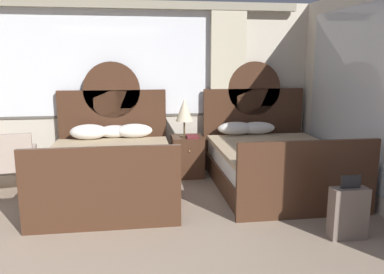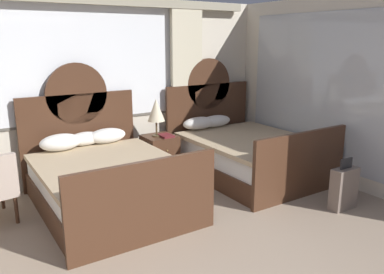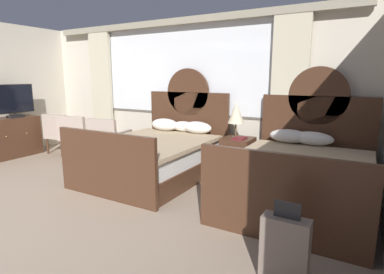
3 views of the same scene
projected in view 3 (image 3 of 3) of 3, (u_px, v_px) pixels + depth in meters
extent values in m
cube|color=beige|center=(183.00, 91.00, 5.99)|extent=(6.81, 0.07, 2.70)
cube|color=#605B52|center=(182.00, 68.00, 5.86)|extent=(3.83, 0.02, 1.80)
cube|color=white|center=(181.00, 68.00, 5.86)|extent=(3.75, 0.02, 1.72)
cube|color=beige|center=(102.00, 92.00, 6.88)|extent=(0.57, 0.08, 2.60)
cube|color=beige|center=(289.00, 97.00, 4.88)|extent=(0.57, 0.08, 2.60)
cube|color=#9C957E|center=(179.00, 21.00, 5.63)|extent=(6.26, 0.10, 0.12)
cube|color=#472B1C|center=(155.00, 168.00, 5.07)|extent=(1.59, 2.11, 0.30)
cube|color=white|center=(154.00, 151.00, 5.02)|extent=(1.53, 2.01, 0.26)
cube|color=tan|center=(151.00, 142.00, 4.92)|extent=(1.63, 1.91, 0.06)
cube|color=#472B1C|center=(188.00, 127.00, 5.90)|extent=(1.67, 0.06, 1.34)
cylinder|color=#472B1C|center=(188.00, 92.00, 5.77)|extent=(0.88, 0.06, 0.88)
cube|color=#472B1C|center=(105.00, 166.00, 4.09)|extent=(1.67, 0.06, 0.92)
ellipsoid|color=white|center=(165.00, 125.00, 5.81)|extent=(0.56, 0.31, 0.23)
ellipsoid|color=white|center=(184.00, 126.00, 5.71)|extent=(0.48, 0.25, 0.19)
ellipsoid|color=white|center=(197.00, 127.00, 5.52)|extent=(0.56, 0.27, 0.22)
cube|color=#472B1C|center=(299.00, 193.00, 3.96)|extent=(1.59, 2.11, 0.30)
cube|color=white|center=(300.00, 172.00, 3.90)|extent=(1.53, 2.01, 0.26)
cube|color=tan|center=(300.00, 162.00, 3.80)|extent=(1.63, 1.91, 0.06)
cube|color=#472B1C|center=(315.00, 139.00, 4.78)|extent=(1.67, 0.06, 1.34)
cylinder|color=#472B1C|center=(318.00, 96.00, 4.65)|extent=(0.88, 0.06, 0.88)
cube|color=#472B1C|center=(278.00, 199.00, 2.97)|extent=(1.67, 0.06, 0.92)
ellipsoid|color=white|center=(289.00, 136.00, 4.75)|extent=(0.59, 0.31, 0.21)
ellipsoid|color=white|center=(312.00, 138.00, 4.57)|extent=(0.59, 0.26, 0.20)
cube|color=#472B1C|center=(237.00, 156.00, 5.14)|extent=(0.48, 0.48, 0.63)
sphere|color=tan|center=(232.00, 151.00, 4.89)|extent=(0.02, 0.02, 0.02)
cylinder|color=brown|center=(235.00, 137.00, 5.10)|extent=(0.14, 0.14, 0.02)
cylinder|color=brown|center=(236.00, 130.00, 5.07)|extent=(0.03, 0.03, 0.22)
cone|color=beige|center=(236.00, 113.00, 5.02)|extent=(0.27, 0.27, 0.34)
cube|color=maroon|center=(239.00, 138.00, 4.96)|extent=(0.18, 0.26, 0.03)
sphere|color=tan|center=(27.00, 133.00, 6.32)|extent=(0.03, 0.03, 0.03)
sphere|color=tan|center=(6.00, 137.00, 5.97)|extent=(0.03, 0.03, 0.03)
cube|color=black|center=(16.00, 116.00, 6.33)|extent=(0.20, 0.28, 0.04)
cylinder|color=black|center=(15.00, 114.00, 6.32)|extent=(0.04, 0.04, 0.05)
cube|color=black|center=(14.00, 99.00, 6.26)|extent=(0.04, 0.82, 0.58)
cube|color=black|center=(14.00, 99.00, 6.25)|extent=(0.01, 0.78, 0.54)
cube|color=#B29E8E|center=(111.00, 141.00, 6.04)|extent=(0.73, 0.73, 0.10)
cube|color=#B29E8E|center=(101.00, 130.00, 5.74)|extent=(0.64, 0.18, 0.42)
cube|color=#B29E8E|center=(123.00, 135.00, 5.91)|extent=(0.15, 0.58, 0.16)
cube|color=#B29E8E|center=(98.00, 133.00, 6.12)|extent=(0.15, 0.58, 0.16)
cylinder|color=#472B1C|center=(130.00, 150.00, 6.23)|extent=(0.04, 0.04, 0.34)
cylinder|color=#472B1C|center=(108.00, 148.00, 6.43)|extent=(0.04, 0.04, 0.34)
cylinder|color=#472B1C|center=(115.00, 156.00, 5.74)|extent=(0.04, 0.04, 0.34)
cylinder|color=#472B1C|center=(91.00, 154.00, 5.93)|extent=(0.04, 0.04, 0.34)
cube|color=#B29E8E|center=(81.00, 137.00, 6.46)|extent=(0.76, 0.76, 0.10)
cube|color=#B29E8E|center=(71.00, 127.00, 6.15)|extent=(0.64, 0.21, 0.42)
cube|color=#B29E8E|center=(92.00, 131.00, 6.35)|extent=(0.18, 0.57, 0.16)
cube|color=#B29E8E|center=(69.00, 130.00, 6.52)|extent=(0.18, 0.57, 0.16)
cylinder|color=#472B1C|center=(100.00, 145.00, 6.67)|extent=(0.04, 0.04, 0.34)
cylinder|color=#472B1C|center=(79.00, 143.00, 6.83)|extent=(0.04, 0.04, 0.34)
cylinder|color=#472B1C|center=(84.00, 151.00, 6.17)|extent=(0.04, 0.04, 0.34)
cylinder|color=#472B1C|center=(62.00, 149.00, 6.33)|extent=(0.04, 0.04, 0.34)
cube|color=#B29E8E|center=(66.00, 135.00, 6.68)|extent=(0.71, 0.71, 0.10)
cube|color=#B29E8E|center=(55.00, 125.00, 6.38)|extent=(0.64, 0.16, 0.42)
cube|color=#B29E8E|center=(76.00, 130.00, 6.54)|extent=(0.13, 0.58, 0.16)
cube|color=#B29E8E|center=(56.00, 128.00, 6.76)|extent=(0.13, 0.58, 0.16)
cylinder|color=#472B1C|center=(85.00, 143.00, 6.86)|extent=(0.04, 0.04, 0.34)
cylinder|color=#472B1C|center=(67.00, 141.00, 7.07)|extent=(0.04, 0.04, 0.34)
cylinder|color=#472B1C|center=(67.00, 148.00, 6.37)|extent=(0.04, 0.04, 0.34)
cylinder|color=#472B1C|center=(48.00, 146.00, 6.58)|extent=(0.04, 0.04, 0.34)
cube|color=#75665B|center=(285.00, 249.00, 2.46)|extent=(0.38, 0.17, 0.54)
cube|color=#232326|center=(287.00, 210.00, 2.39)|extent=(0.21, 0.02, 0.13)
cylinder|color=black|center=(265.00, 271.00, 2.58)|extent=(0.05, 0.02, 0.05)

